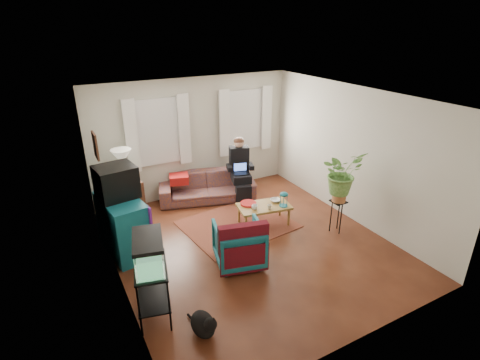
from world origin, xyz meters
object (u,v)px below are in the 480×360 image
coffee_table (264,215)px  dresser (123,226)px  side_table (127,199)px  plant_stand (337,216)px  aquarium_stand (153,291)px  sofa (207,182)px  armchair (239,242)px

coffee_table → dresser: bearing=-177.7°
side_table → plant_stand: size_ratio=1.18×
coffee_table → aquarium_stand: bearing=-141.4°
dresser → aquarium_stand: dresser is taller
side_table → plant_stand: 4.10m
coffee_table → plant_stand: 1.37m
side_table → coffee_table: 2.74m
aquarium_stand → coffee_table: bearing=42.1°
dresser → coffee_table: size_ratio=1.11×
sofa → dresser: bearing=-133.1°
sofa → aquarium_stand: aquarium_stand is taller
dresser → armchair: size_ratio=1.43×
armchair → plant_stand: armchair is taller
aquarium_stand → plant_stand: (3.63, 0.52, -0.09)m
sofa → armchair: size_ratio=2.67×
dresser → armchair: (1.55, -1.23, -0.11)m
side_table → coffee_table: size_ratio=0.75×
plant_stand → armchair: bearing=179.8°
sofa → side_table: (-1.72, 0.04, -0.03)m
side_table → plant_stand: side_table is taller
side_table → armchair: armchair is taller
side_table → armchair: size_ratio=0.97×
aquarium_stand → dresser: bearing=103.6°
sofa → dresser: (-2.06, -1.18, 0.09)m
side_table → armchair: 2.74m
sofa → coffee_table: 1.65m
dresser → coffee_table: bearing=-16.2°
plant_stand → aquarium_stand: bearing=-171.9°
side_table → coffee_table: (2.23, -1.59, -0.17)m
sofa → dresser: dresser is taller
side_table → armchair: (1.21, -2.45, 0.01)m
armchair → plant_stand: 2.07m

